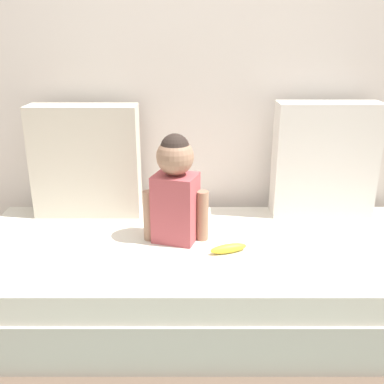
# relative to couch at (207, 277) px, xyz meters

# --- Properties ---
(ground_plane) EXTENTS (12.00, 12.00, 0.00)m
(ground_plane) POSITION_rel_couch_xyz_m (0.00, 0.00, -0.17)
(ground_plane) COLOR brown
(back_wall) EXTENTS (5.43, 0.10, 2.28)m
(back_wall) POSITION_rel_couch_xyz_m (0.00, 0.59, 0.97)
(back_wall) COLOR silver
(back_wall) RESTS_ON ground
(couch) EXTENTS (2.23, 0.92, 0.35)m
(couch) POSITION_rel_couch_xyz_m (0.00, 0.00, 0.00)
(couch) COLOR beige
(couch) RESTS_ON ground
(throw_pillow_left) EXTENTS (0.55, 0.16, 0.58)m
(throw_pillow_left) POSITION_rel_couch_xyz_m (-0.61, 0.36, 0.47)
(throw_pillow_left) COLOR beige
(throw_pillow_left) RESTS_ON couch
(throw_pillow_right) EXTENTS (0.52, 0.16, 0.59)m
(throw_pillow_right) POSITION_rel_couch_xyz_m (0.61, 0.36, 0.47)
(throw_pillow_right) COLOR silver
(throw_pillow_right) RESTS_ON couch
(toddler) EXTENTS (0.30, 0.21, 0.50)m
(toddler) POSITION_rel_couch_xyz_m (-0.14, 0.04, 0.43)
(toddler) COLOR #B24C51
(toddler) RESTS_ON couch
(banana) EXTENTS (0.18, 0.10, 0.04)m
(banana) POSITION_rel_couch_xyz_m (0.09, -0.09, 0.20)
(banana) COLOR yellow
(banana) RESTS_ON couch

